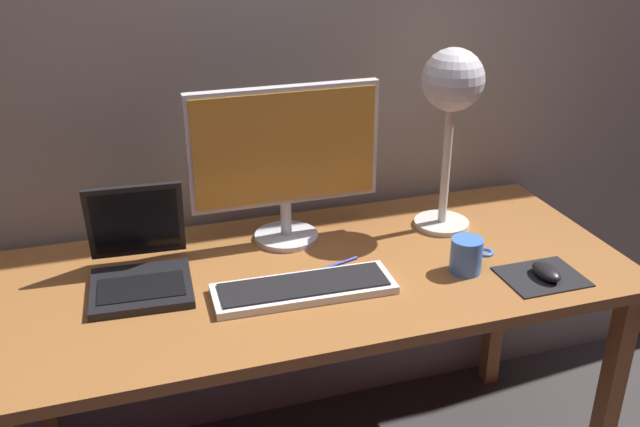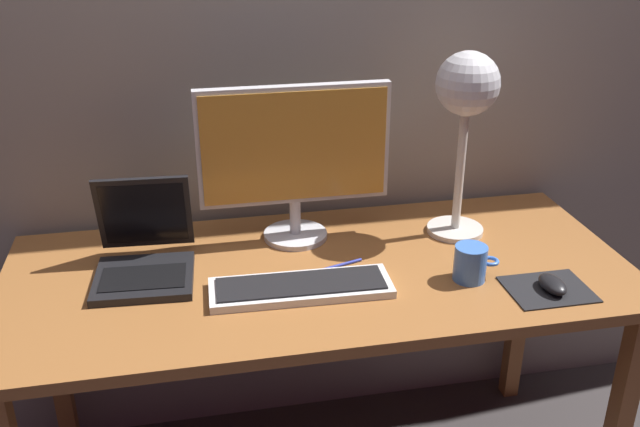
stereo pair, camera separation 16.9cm
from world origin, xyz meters
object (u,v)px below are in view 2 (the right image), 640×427
pen (338,265)px  desk_lamp (467,98)px  keyboard_main (301,287)px  mouse (553,284)px  laptop (144,247)px  monitor (294,154)px  coffee_mug (471,263)px

pen → desk_lamp: bearing=19.6°
keyboard_main → pen: bearing=42.4°
mouse → laptop: bearing=162.4°
desk_lamp → pen: (-0.37, -0.13, -0.39)m
monitor → coffee_mug: bearing=-39.0°
keyboard_main → pen: (0.11, 0.10, -0.01)m
laptop → monitor: bearing=14.2°
laptop → desk_lamp: bearing=3.3°
desk_lamp → pen: bearing=-160.4°
laptop → mouse: (0.96, -0.31, -0.04)m
keyboard_main → laptop: (-0.37, 0.19, 0.05)m
desk_lamp → pen: 0.55m
monitor → desk_lamp: (0.45, -0.05, 0.14)m
keyboard_main → coffee_mug: (0.42, -0.02, 0.03)m
desk_lamp → monitor: bearing=173.2°
desk_lamp → coffee_mug: size_ratio=4.42×
laptop → desk_lamp: 0.91m
keyboard_main → mouse: bearing=-11.2°
monitor → keyboard_main: 0.38m
desk_lamp → coffee_mug: bearing=-103.5°
monitor → keyboard_main: bearing=-97.0°
monitor → desk_lamp: bearing=-6.8°
laptop → pen: size_ratio=2.10×
pen → keyboard_main: bearing=-137.6°
monitor → pen: 0.32m
monitor → mouse: bearing=-36.1°
keyboard_main → laptop: size_ratio=1.51×
keyboard_main → coffee_mug: coffee_mug is taller
monitor → coffee_mug: monitor is taller
mouse → pen: mouse is taller
coffee_mug → laptop: bearing=165.1°
laptop → mouse: 1.01m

